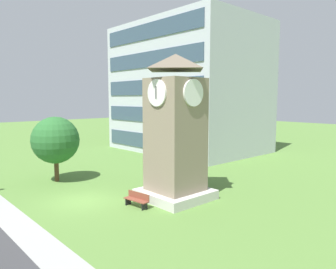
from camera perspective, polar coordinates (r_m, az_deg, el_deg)
name	(u,v)px	position (r m, az deg, el deg)	size (l,w,h in m)	color
ground_plane	(82,201)	(22.00, -15.05, -11.41)	(160.00, 160.00, 0.00)	#567F38
kerb_strip	(10,218)	(20.50, -26.32, -13.19)	(120.00, 1.60, 0.01)	#9E9E99
office_building	(188,88)	(41.94, 3.61, 8.21)	(18.08, 12.92, 16.00)	#B7BCC6
clock_tower	(175,136)	(20.95, 1.33, -0.27)	(4.12, 4.12, 9.51)	gray
park_bench	(137,200)	(20.17, -5.58, -11.49)	(1.85, 0.71, 0.88)	brown
tree_by_building	(55,140)	(27.04, -19.46, -0.96)	(3.76, 3.76, 5.25)	#513823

